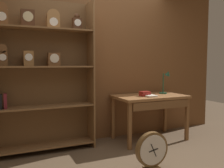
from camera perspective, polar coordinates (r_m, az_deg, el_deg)
The scene contains 8 objects.
ground_plane at distance 3.15m, azimuth 5.48°, elevation -18.87°, with size 10.00×10.00×0.00m, color brown.
back_wood_panel at distance 4.05m, azimuth -3.50°, elevation 5.30°, with size 4.80×0.05×2.60m, color brown.
bookshelf at distance 3.59m, azimuth -16.59°, elevation 2.57°, with size 1.46×0.33×2.18m.
workbench at distance 4.06m, azimuth 9.02°, elevation -3.92°, with size 1.17×0.69×0.74m.
desk_lamp at distance 4.32m, azimuth 12.47°, elevation 0.70°, with size 0.18×0.18×0.41m.
toolbox_small at distance 3.96m, azimuth 7.70°, elevation -2.27°, with size 0.15×0.12×0.08m, color maroon.
open_repair_manual at distance 3.93m, azimuth 8.89°, elevation -2.74°, with size 0.16×0.22×0.03m, color silver.
round_clock_large at distance 3.03m, azimuth 9.31°, elevation -15.12°, with size 0.42×0.11×0.46m.
Camera 1 is at (-1.45, -2.50, 1.26)m, focal length 39.05 mm.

